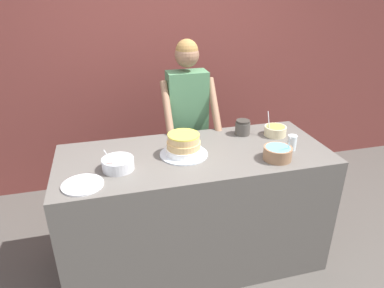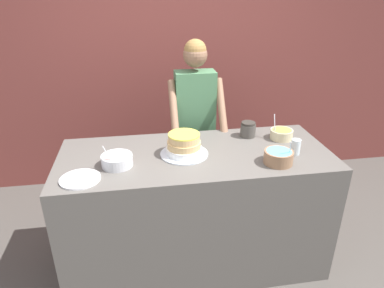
{
  "view_description": "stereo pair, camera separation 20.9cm",
  "coord_description": "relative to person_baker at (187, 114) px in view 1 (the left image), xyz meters",
  "views": [
    {
      "loc": [
        -0.58,
        -1.7,
        2.05
      ],
      "look_at": [
        -0.03,
        0.36,
        1.05
      ],
      "focal_mm": 32.0,
      "sensor_mm": 36.0,
      "label": 1
    },
    {
      "loc": [
        -0.37,
        -1.74,
        2.05
      ],
      "look_at": [
        -0.03,
        0.36,
        1.05
      ],
      "focal_mm": 32.0,
      "sensor_mm": 36.0,
      "label": 2
    }
  ],
  "objects": [
    {
      "name": "person_baker",
      "position": [
        0.0,
        0.0,
        0.0
      ],
      "size": [
        0.46,
        0.45,
        1.66
      ],
      "color": "#2D2D38",
      "rests_on": "ground_plane"
    },
    {
      "name": "frosting_bowl_blue",
      "position": [
        0.42,
        -0.85,
        -0.02
      ],
      "size": [
        0.19,
        0.19,
        0.18
      ],
      "color": "#936B4C",
      "rests_on": "counter"
    },
    {
      "name": "stoneware_jar",
      "position": [
        0.36,
        -0.39,
        -0.01
      ],
      "size": [
        0.12,
        0.12,
        0.12
      ],
      "color": "#4C4742",
      "rests_on": "counter"
    },
    {
      "name": "frosting_bowl_olive",
      "position": [
        0.6,
        -0.47,
        -0.03
      ],
      "size": [
        0.17,
        0.17,
        0.2
      ],
      "color": "beige",
      "rests_on": "counter"
    },
    {
      "name": "ceramic_plate",
      "position": [
        -0.86,
        -0.86,
        -0.06
      ],
      "size": [
        0.25,
        0.25,
        0.01
      ],
      "color": "silver",
      "rests_on": "counter"
    },
    {
      "name": "counter",
      "position": [
        -0.1,
        -0.62,
        -0.55
      ],
      "size": [
        1.93,
        0.8,
        0.96
      ],
      "color": "#5B5651",
      "rests_on": "ground_plane"
    },
    {
      "name": "drinking_glass",
      "position": [
        0.59,
        -0.74,
        -0.01
      ],
      "size": [
        0.07,
        0.07,
        0.11
      ],
      "color": "silver",
      "rests_on": "counter"
    },
    {
      "name": "wall_back",
      "position": [
        -0.1,
        0.8,
        0.27
      ],
      "size": [
        10.0,
        0.05,
        2.6
      ],
      "color": "brown",
      "rests_on": "ground_plane"
    },
    {
      "name": "cake",
      "position": [
        -0.18,
        -0.62,
        0.0
      ],
      "size": [
        0.34,
        0.34,
        0.16
      ],
      "color": "silver",
      "rests_on": "counter"
    },
    {
      "name": "frosting_bowl_pink",
      "position": [
        -0.64,
        -0.71,
        -0.03
      ],
      "size": [
        0.21,
        0.21,
        0.17
      ],
      "color": "silver",
      "rests_on": "counter"
    }
  ]
}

